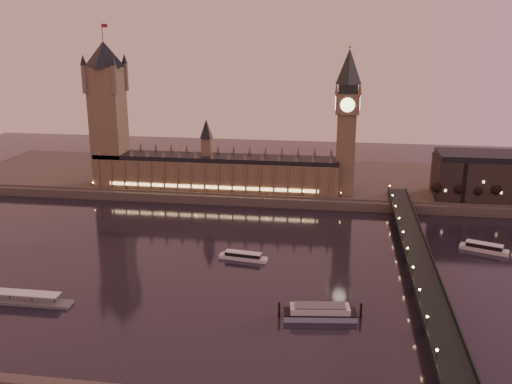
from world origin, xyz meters
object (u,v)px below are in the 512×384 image
cruise_boat_a (243,256)px  cruise_boat_b (484,248)px  pontoon_pier (23,300)px  moored_barge (320,312)px

cruise_boat_a → cruise_boat_b: 135.74m
cruise_boat_a → cruise_boat_b: (131.97, 31.77, 0.25)m
cruise_boat_a → pontoon_pier: bearing=-136.3°
cruise_boat_b → moored_barge: moored_barge is taller
cruise_boat_a → moored_barge: size_ratio=0.75×
cruise_boat_a → pontoon_pier: pontoon_pier is taller
cruise_boat_a → pontoon_pier: (-90.95, -65.00, -0.54)m
cruise_boat_a → cruise_boat_b: bearing=21.6°
cruise_boat_a → moored_barge: 73.77m
pontoon_pier → moored_barge: bearing=2.4°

